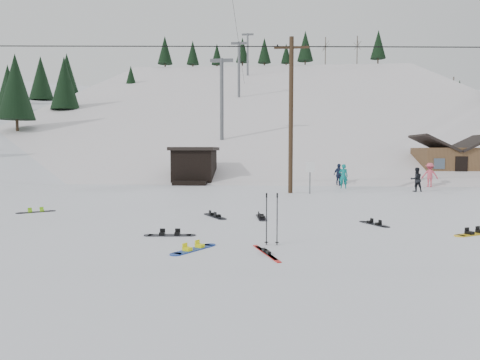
# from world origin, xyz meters

# --- Properties ---
(ground) EXTENTS (200.00, 200.00, 0.00)m
(ground) POSITION_xyz_m (0.00, 0.00, 0.00)
(ground) COLOR silver
(ground) RESTS_ON ground
(ski_slope) EXTENTS (60.00, 85.24, 65.97)m
(ski_slope) POSITION_xyz_m (0.00, 55.00, -12.00)
(ski_slope) COLOR silver
(ski_slope) RESTS_ON ground
(ridge_left) EXTENTS (47.54, 95.03, 58.38)m
(ridge_left) POSITION_xyz_m (-36.00, 48.00, -11.00)
(ridge_left) COLOR silver
(ridge_left) RESTS_ON ground
(treeline_crest) EXTENTS (50.00, 6.00, 10.00)m
(treeline_crest) POSITION_xyz_m (0.00, 86.00, 0.00)
(treeline_crest) COLOR black
(treeline_crest) RESTS_ON ski_slope
(utility_pole) EXTENTS (2.00, 0.26, 9.00)m
(utility_pole) POSITION_xyz_m (2.00, 14.00, 4.68)
(utility_pole) COLOR #3A2819
(utility_pole) RESTS_ON ground
(trail_sign) EXTENTS (0.50, 0.09, 1.85)m
(trail_sign) POSITION_xyz_m (3.10, 13.58, 1.27)
(trail_sign) COLOR #595B60
(trail_sign) RESTS_ON ground
(lift_hut) EXTENTS (3.40, 4.10, 2.75)m
(lift_hut) POSITION_xyz_m (-5.00, 20.94, 1.36)
(lift_hut) COLOR black
(lift_hut) RESTS_ON ground
(lift_tower_near) EXTENTS (2.20, 0.36, 8.00)m
(lift_tower_near) POSITION_xyz_m (-4.00, 30.00, 7.86)
(lift_tower_near) COLOR #595B60
(lift_tower_near) RESTS_ON ski_slope
(lift_tower_mid) EXTENTS (2.20, 0.36, 8.00)m
(lift_tower_mid) POSITION_xyz_m (-4.00, 50.00, 14.36)
(lift_tower_mid) COLOR #595B60
(lift_tower_mid) RESTS_ON ski_slope
(lift_tower_far) EXTENTS (2.20, 0.36, 8.00)m
(lift_tower_far) POSITION_xyz_m (-4.00, 70.00, 20.86)
(lift_tower_far) COLOR #595B60
(lift_tower_far) RESTS_ON ski_slope
(cabin) EXTENTS (5.39, 4.40, 3.77)m
(cabin) POSITION_xyz_m (15.00, 24.00, 1.48)
(cabin) COLOR brown
(cabin) RESTS_ON ground
(hero_snowboard) EXTENTS (0.96, 1.37, 0.11)m
(hero_snowboard) POSITION_xyz_m (-0.97, -0.64, 0.03)
(hero_snowboard) COLOR #1A3FAA
(hero_snowboard) RESTS_ON ground
(hero_skis) EXTENTS (0.72, 1.72, 0.09)m
(hero_skis) POSITION_xyz_m (0.86, -0.88, 0.03)
(hero_skis) COLOR #B11612
(hero_skis) RESTS_ON ground
(ski_poles) EXTENTS (0.38, 0.10, 1.39)m
(ski_poles) POSITION_xyz_m (0.99, 0.09, 0.71)
(ski_poles) COLOR black
(ski_poles) RESTS_ON ground
(board_scatter_a) EXTENTS (1.53, 0.39, 0.11)m
(board_scatter_a) POSITION_xyz_m (-2.01, 1.09, 0.03)
(board_scatter_a) COLOR black
(board_scatter_a) RESTS_ON ground
(board_scatter_b) EXTENTS (1.03, 1.48, 0.12)m
(board_scatter_b) POSITION_xyz_m (-1.18, 4.74, 0.03)
(board_scatter_b) COLOR black
(board_scatter_b) RESTS_ON ground
(board_scatter_c) EXTENTS (1.24, 1.01, 0.10)m
(board_scatter_c) POSITION_xyz_m (-8.58, 5.32, 0.03)
(board_scatter_c) COLOR black
(board_scatter_c) RESTS_ON ground
(board_scatter_d) EXTENTS (0.79, 1.26, 0.10)m
(board_scatter_d) POSITION_xyz_m (4.43, 3.51, 0.03)
(board_scatter_d) COLOR black
(board_scatter_d) RESTS_ON ground
(board_scatter_e) EXTENTS (1.47, 0.98, 0.12)m
(board_scatter_e) POSITION_xyz_m (7.04, 2.00, 0.03)
(board_scatter_e) COLOR yellow
(board_scatter_e) RESTS_ON ground
(board_scatter_f) EXTENTS (0.46, 1.58, 0.11)m
(board_scatter_f) POSITION_xyz_m (0.58, 4.60, 0.03)
(board_scatter_f) COLOR black
(board_scatter_f) RESTS_ON ground
(skier_teal) EXTENTS (0.62, 0.44, 1.61)m
(skier_teal) POSITION_xyz_m (5.59, 17.32, 0.80)
(skier_teal) COLOR #0B7774
(skier_teal) RESTS_ON ground
(skier_dark) EXTENTS (0.77, 0.63, 1.46)m
(skier_dark) POSITION_xyz_m (9.66, 15.49, 0.73)
(skier_dark) COLOR black
(skier_dark) RESTS_ON ground
(skier_pink) EXTENTS (1.15, 0.79, 1.64)m
(skier_pink) POSITION_xyz_m (11.70, 19.06, 0.82)
(skier_pink) COLOR #DA4D60
(skier_pink) RESTS_ON ground
(skier_navy) EXTENTS (0.88, 0.95, 1.57)m
(skier_navy) POSITION_xyz_m (5.59, 19.31, 0.78)
(skier_navy) COLOR #1A2543
(skier_navy) RESTS_ON ground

